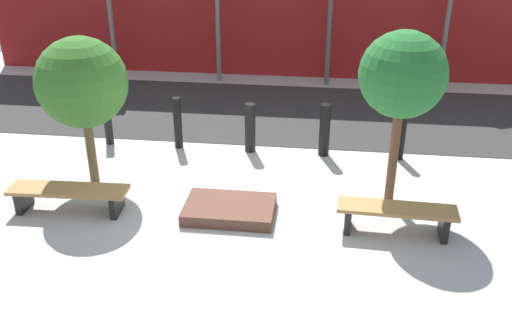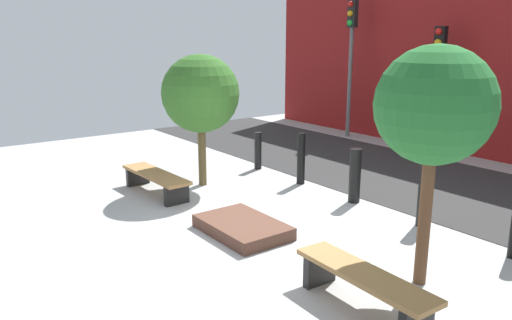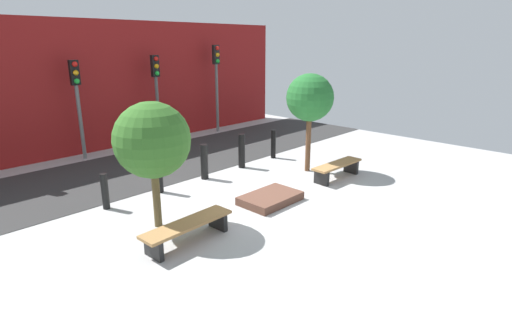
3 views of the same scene
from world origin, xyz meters
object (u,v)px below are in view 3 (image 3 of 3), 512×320
(bollard_center, at_px, (204,162))
(bollard_far_right, at_px, (273,144))
(bollard_far_left, at_px, (105,191))
(traffic_light_mid_east, at_px, (156,83))
(bench_left, at_px, (188,228))
(tree_behind_left_bench, at_px, (152,141))
(bollard_right, at_px, (242,151))
(bench_right, at_px, (337,168))
(traffic_light_mid_west, at_px, (77,91))
(planter_bed, at_px, (270,198))
(bollard_left, at_px, (159,173))
(traffic_light_east, at_px, (217,73))
(tree_behind_right_bench, at_px, (310,98))

(bollard_center, bearing_deg, bollard_far_right, 0.00)
(bollard_far_left, relative_size, bollard_center, 0.85)
(bollard_far_left, distance_m, traffic_light_mid_east, 6.56)
(bench_left, distance_m, bollard_far_left, 2.73)
(tree_behind_left_bench, xyz_separation_m, bollard_right, (4.09, 1.66, -1.33))
(tree_behind_left_bench, distance_m, bollard_far_left, 2.22)
(bench_right, distance_m, traffic_light_mid_east, 7.54)
(bollard_far_left, distance_m, traffic_light_mid_west, 5.05)
(planter_bed, xyz_separation_m, tree_behind_left_bench, (-2.62, 0.84, 1.76))
(bollard_left, distance_m, bollard_center, 1.47)
(traffic_light_mid_east, bearing_deg, bollard_far_right, -71.73)
(bollard_left, distance_m, bollard_far_right, 4.42)
(bollard_far_left, relative_size, traffic_light_mid_east, 0.26)
(bollard_left, relative_size, traffic_light_mid_east, 0.32)
(tree_behind_left_bench, relative_size, bollard_far_left, 3.08)
(tree_behind_left_bench, distance_m, traffic_light_mid_east, 7.39)
(bollard_center, xyz_separation_m, traffic_light_mid_west, (-1.47, 4.48, 1.73))
(planter_bed, distance_m, bollard_far_left, 3.88)
(bollard_right, relative_size, traffic_light_east, 0.29)
(bench_right, bearing_deg, traffic_light_mid_west, 121.77)
(traffic_light_east, bearing_deg, bollard_right, -123.14)
(bench_right, height_order, planter_bed, bench_right)
(bollard_left, xyz_separation_m, bollard_far_right, (4.42, 0.00, -0.05))
(bench_left, relative_size, traffic_light_mid_west, 0.61)
(traffic_light_mid_west, height_order, traffic_light_mid_east, traffic_light_mid_east)
(tree_behind_right_bench, height_order, traffic_light_east, traffic_light_east)
(tree_behind_left_bench, xyz_separation_m, traffic_light_mid_west, (1.15, 6.15, 0.37))
(tree_behind_right_bench, height_order, bollard_right, tree_behind_right_bench)
(planter_bed, relative_size, traffic_light_east, 0.40)
(planter_bed, xyz_separation_m, tree_behind_right_bench, (2.62, 0.84, 2.09))
(planter_bed, xyz_separation_m, traffic_light_east, (4.40, 6.99, 2.41))
(traffic_light_east, bearing_deg, bollard_far_left, -148.60)
(bench_left, height_order, traffic_light_east, traffic_light_east)
(tree_behind_left_bench, distance_m, traffic_light_east, 9.35)
(tree_behind_left_bench, bearing_deg, traffic_light_mid_east, 56.40)
(bench_left, relative_size, bollard_left, 1.83)
(tree_behind_right_bench, relative_size, bollard_center, 2.88)
(traffic_light_east, bearing_deg, bollard_left, -142.64)
(bench_right, xyz_separation_m, traffic_light_mid_east, (-1.15, 7.19, 1.96))
(tree_behind_left_bench, distance_m, bollard_right, 4.61)
(bench_left, distance_m, bollard_far_right, 6.19)
(traffic_light_mid_west, relative_size, traffic_light_east, 0.88)
(tree_behind_left_bench, bearing_deg, bollard_far_left, 101.21)
(planter_bed, relative_size, traffic_light_mid_east, 0.44)
(planter_bed, bearing_deg, bollard_far_right, 40.38)
(bench_left, bearing_deg, traffic_light_mid_east, 58.24)
(bollard_far_left, height_order, traffic_light_mid_west, traffic_light_mid_west)
(planter_bed, height_order, bollard_center, bollard_center)
(tree_behind_right_bench, distance_m, bollard_far_left, 6.07)
(traffic_light_mid_east, bearing_deg, bollard_right, -89.92)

